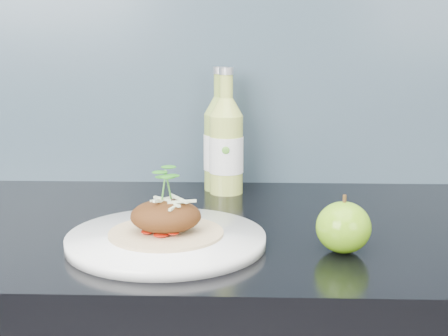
{
  "coord_description": "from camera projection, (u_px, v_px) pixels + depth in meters",
  "views": [
    {
      "loc": [
        0.0,
        0.74,
        1.19
      ],
      "look_at": [
        -0.03,
        1.64,
        1.0
      ],
      "focal_mm": 50.0,
      "sensor_mm": 36.0,
      "label": 1
    }
  ],
  "objects": [
    {
      "name": "subway_backsplash",
      "position": [
        245.0,
        6.0,
        1.21
      ],
      "size": [
        4.0,
        0.02,
        0.7
      ],
      "primitive_type": "cube",
      "color": "#6689A1",
      "rests_on": "kitchen_counter"
    },
    {
      "name": "dinner_plate",
      "position": [
        166.0,
        240.0,
        0.88
      ],
      "size": [
        0.35,
        0.35,
        0.02
      ],
      "color": "white",
      "rests_on": "kitchen_counter"
    },
    {
      "name": "pork_taco",
      "position": [
        166.0,
        214.0,
        0.88
      ],
      "size": [
        0.16,
        0.16,
        0.1
      ],
      "color": "tan",
      "rests_on": "dinner_plate"
    },
    {
      "name": "green_apple",
      "position": [
        343.0,
        227.0,
        0.85
      ],
      "size": [
        0.09,
        0.09,
        0.08
      ],
      "rotation": [
        0.0,
        0.0,
        0.19
      ],
      "color": "#4E9910",
      "rests_on": "kitchen_counter"
    },
    {
      "name": "cider_bottle_left",
      "position": [
        220.0,
        144.0,
        1.2
      ],
      "size": [
        0.07,
        0.07,
        0.24
      ],
      "rotation": [
        0.0,
        0.0,
        -0.14
      ],
      "color": "#8CA745",
      "rests_on": "kitchen_counter"
    },
    {
      "name": "cider_bottle_right",
      "position": [
        226.0,
        146.0,
        1.17
      ],
      "size": [
        0.08,
        0.08,
        0.24
      ],
      "rotation": [
        0.0,
        0.0,
        0.24
      ],
      "color": "#B4C652",
      "rests_on": "kitchen_counter"
    }
  ]
}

